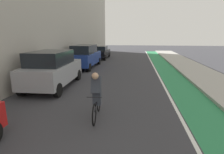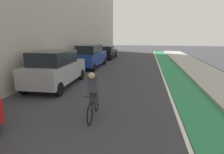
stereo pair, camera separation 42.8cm
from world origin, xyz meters
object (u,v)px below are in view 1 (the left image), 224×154
object	(u,v)px
parked_sedan_black	(100,52)
parked_suv_silver	(53,69)
cyclist_mid	(96,95)
parked_suv_blue	(85,56)

from	to	relation	value
parked_sedan_black	parked_suv_silver	bearing A→B (deg)	-89.99
parked_suv_silver	parked_sedan_black	distance (m)	12.46
cyclist_mid	parked_suv_blue	bearing A→B (deg)	108.66
parked_suv_silver	parked_sedan_black	xyz separation A→B (m)	(-0.00, 12.46, -0.23)
parked_suv_silver	parked_sedan_black	bearing A→B (deg)	90.01
parked_suv_silver	cyclist_mid	world-z (taller)	parked_suv_silver
parked_sedan_black	parked_suv_blue	bearing A→B (deg)	-90.01
parked_suv_silver	parked_sedan_black	world-z (taller)	parked_suv_silver
parked_suv_silver	parked_sedan_black	size ratio (longest dim) A/B	0.95
parked_sedan_black	cyclist_mid	distance (m)	16.08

